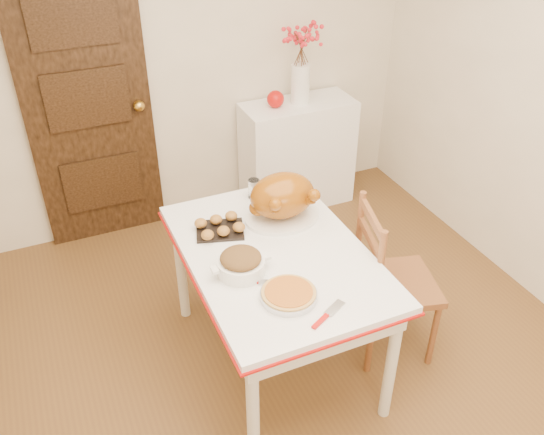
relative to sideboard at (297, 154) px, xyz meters
name	(u,v)px	position (x,y,z in m)	size (l,w,h in m)	color
floor	(304,384)	(-0.81, -1.78, -0.44)	(3.50, 4.00, 0.00)	brown
wall_back	(183,60)	(-0.81, 0.22, 0.81)	(3.50, 0.00, 2.50)	silver
door_back	(88,106)	(-1.51, 0.19, 0.59)	(0.85, 0.06, 2.06)	black
sideboard	(297,154)	(0.00, 0.00, 0.00)	(0.87, 0.39, 0.87)	white
kitchen_table	(276,309)	(-0.88, -1.54, -0.04)	(0.91, 1.32, 0.79)	white
chair_oak	(397,281)	(-0.20, -1.70, 0.05)	(0.43, 0.43, 0.98)	brown
berry_vase	(301,63)	(0.01, 0.00, 0.75)	(0.32, 0.32, 0.62)	white
apple	(275,99)	(-0.19, 0.00, 0.50)	(0.13, 0.13, 0.13)	#BA0E0A
turkey_platter	(282,198)	(-0.72, -1.27, 0.49)	(0.43, 0.34, 0.27)	#7A3D05
pumpkin_pie	(289,293)	(-0.97, -1.89, 0.39)	(0.27, 0.27, 0.06)	#AD5A1A
stuffing_dish	(241,263)	(-1.10, -1.63, 0.42)	(0.30, 0.24, 0.12)	brown
rolls_tray	(220,226)	(-1.08, -1.26, 0.39)	(0.25, 0.20, 0.07)	#A2652F
pie_server	(328,314)	(-0.86, -2.06, 0.36)	(0.23, 0.06, 0.01)	silver
carving_knife	(266,282)	(-1.02, -1.75, 0.36)	(0.25, 0.06, 0.01)	silver
drinking_glass	(254,189)	(-0.78, -1.00, 0.42)	(0.07, 0.07, 0.12)	white
shaker_pair	(294,185)	(-0.54, -1.04, 0.41)	(0.10, 0.04, 0.10)	white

